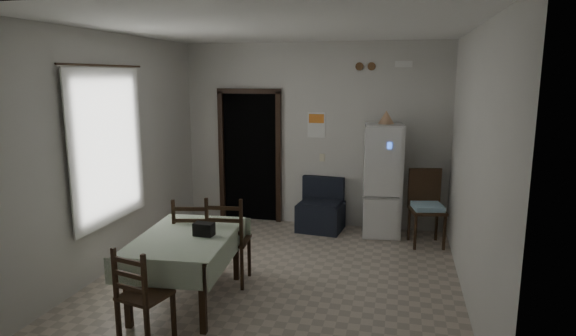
# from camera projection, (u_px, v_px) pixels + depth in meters

# --- Properties ---
(ground) EXTENTS (4.50, 4.50, 0.00)m
(ground) POSITION_uv_depth(u_px,v_px,m) (278.00, 278.00, 5.75)
(ground) COLOR #AC9D8C
(ground) RESTS_ON ground
(ceiling) EXTENTS (4.20, 4.50, 0.02)m
(ceiling) POSITION_uv_depth(u_px,v_px,m) (277.00, 27.00, 5.21)
(ceiling) COLOR white
(ceiling) RESTS_ON ground
(wall_back) EXTENTS (4.20, 0.02, 2.90)m
(wall_back) POSITION_uv_depth(u_px,v_px,m) (313.00, 135.00, 7.63)
(wall_back) COLOR beige
(wall_back) RESTS_ON ground
(wall_front) EXTENTS (4.20, 0.02, 2.90)m
(wall_front) POSITION_uv_depth(u_px,v_px,m) (197.00, 213.00, 3.33)
(wall_front) COLOR beige
(wall_front) RESTS_ON ground
(wall_left) EXTENTS (0.02, 4.50, 2.90)m
(wall_left) POSITION_uv_depth(u_px,v_px,m) (114.00, 152.00, 5.95)
(wall_left) COLOR beige
(wall_left) RESTS_ON ground
(wall_right) EXTENTS (0.02, 4.50, 2.90)m
(wall_right) POSITION_uv_depth(u_px,v_px,m) (473.00, 167.00, 5.01)
(wall_right) COLOR beige
(wall_right) RESTS_ON ground
(doorway) EXTENTS (1.06, 0.52, 2.22)m
(doorway) POSITION_uv_depth(u_px,v_px,m) (254.00, 155.00, 8.14)
(doorway) COLOR black
(doorway) RESTS_ON ground
(window_recess) EXTENTS (0.10, 1.20, 1.60)m
(window_recess) POSITION_uv_depth(u_px,v_px,m) (100.00, 146.00, 5.76)
(window_recess) COLOR silver
(window_recess) RESTS_ON ground
(curtain) EXTENTS (0.02, 1.45, 1.85)m
(curtain) POSITION_uv_depth(u_px,v_px,m) (108.00, 147.00, 5.73)
(curtain) COLOR white
(curtain) RESTS_ON ground
(curtain_rod) EXTENTS (0.02, 1.60, 0.02)m
(curtain_rod) POSITION_uv_depth(u_px,v_px,m) (103.00, 65.00, 5.55)
(curtain_rod) COLOR black
(curtain_rod) RESTS_ON ground
(calendar) EXTENTS (0.28, 0.02, 0.40)m
(calendar) POSITION_uv_depth(u_px,v_px,m) (316.00, 125.00, 7.58)
(calendar) COLOR white
(calendar) RESTS_ON ground
(calendar_image) EXTENTS (0.24, 0.01, 0.14)m
(calendar_image) POSITION_uv_depth(u_px,v_px,m) (316.00, 119.00, 7.55)
(calendar_image) COLOR orange
(calendar_image) RESTS_ON ground
(light_switch) EXTENTS (0.08, 0.02, 0.12)m
(light_switch) POSITION_uv_depth(u_px,v_px,m) (322.00, 158.00, 7.65)
(light_switch) COLOR beige
(light_switch) RESTS_ON ground
(vent_left) EXTENTS (0.12, 0.03, 0.12)m
(vent_left) POSITION_uv_depth(u_px,v_px,m) (359.00, 66.00, 7.26)
(vent_left) COLOR brown
(vent_left) RESTS_ON ground
(vent_right) EXTENTS (0.12, 0.03, 0.12)m
(vent_right) POSITION_uv_depth(u_px,v_px,m) (372.00, 66.00, 7.22)
(vent_right) COLOR brown
(vent_right) RESTS_ON ground
(emergency_light) EXTENTS (0.25, 0.07, 0.09)m
(emergency_light) POSITION_uv_depth(u_px,v_px,m) (404.00, 64.00, 7.08)
(emergency_light) COLOR white
(emergency_light) RESTS_ON ground
(fridge) EXTENTS (0.61, 0.61, 1.69)m
(fridge) POSITION_uv_depth(u_px,v_px,m) (382.00, 180.00, 7.19)
(fridge) COLOR silver
(fridge) RESTS_ON ground
(tan_cone) EXTENTS (0.26, 0.26, 0.19)m
(tan_cone) POSITION_uv_depth(u_px,v_px,m) (386.00, 117.00, 7.05)
(tan_cone) COLOR #A77E5D
(tan_cone) RESTS_ON fridge
(navy_seat) EXTENTS (0.73, 0.71, 0.81)m
(navy_seat) POSITION_uv_depth(u_px,v_px,m) (321.00, 205.00, 7.48)
(navy_seat) COLOR black
(navy_seat) RESTS_ON ground
(corner_chair) EXTENTS (0.55, 0.55, 1.08)m
(corner_chair) POSITION_uv_depth(u_px,v_px,m) (427.00, 208.00, 6.79)
(corner_chair) COLOR black
(corner_chair) RESTS_ON ground
(dining_table) EXTENTS (1.06, 1.50, 0.74)m
(dining_table) POSITION_uv_depth(u_px,v_px,m) (187.00, 268.00, 5.11)
(dining_table) COLOR #9EAE95
(dining_table) RESTS_ON ground
(black_bag) EXTENTS (0.21, 0.14, 0.13)m
(black_bag) POSITION_uv_depth(u_px,v_px,m) (204.00, 229.00, 5.01)
(black_bag) COLOR black
(black_bag) RESTS_ON dining_table
(dining_chair_far_left) EXTENTS (0.52, 0.52, 1.02)m
(dining_chair_far_left) POSITION_uv_depth(u_px,v_px,m) (195.00, 238.00, 5.64)
(dining_chair_far_left) COLOR black
(dining_chair_far_left) RESTS_ON ground
(dining_chair_far_right) EXTENTS (0.50, 0.50, 1.06)m
(dining_chair_far_right) POSITION_uv_depth(u_px,v_px,m) (229.00, 239.00, 5.55)
(dining_chair_far_right) COLOR black
(dining_chair_far_right) RESTS_ON ground
(dining_chair_near_head) EXTENTS (0.48, 0.48, 0.92)m
(dining_chair_near_head) POSITION_uv_depth(u_px,v_px,m) (145.00, 294.00, 4.31)
(dining_chair_near_head) COLOR black
(dining_chair_near_head) RESTS_ON ground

